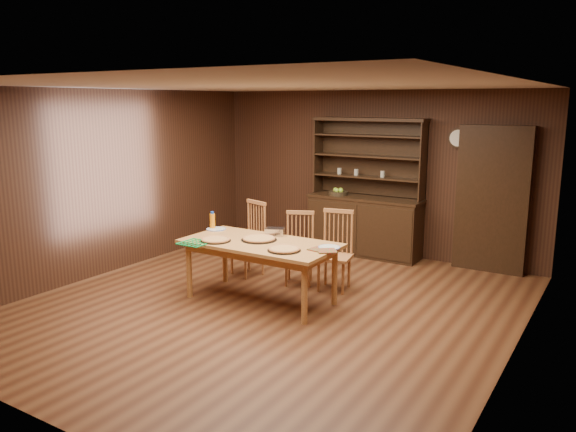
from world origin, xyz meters
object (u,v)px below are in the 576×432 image
Objects in this scene: dining_table at (260,248)px; juice_bottle at (212,221)px; chair_right at (336,247)px; chair_center at (299,245)px; china_hutch at (365,218)px; chair_left at (251,236)px.

juice_bottle is (-0.94, 0.25, 0.19)m from dining_table.
chair_right reaches higher than dining_table.
chair_center is 0.54m from chair_right.
china_hutch reaches higher than chair_left.
dining_table is at bearing -94.23° from china_hutch.
chair_right is at bearing -77.96° from china_hutch.
juice_bottle is at bearing 165.34° from dining_table.
dining_table is at bearing -32.06° from chair_left.
dining_table is 8.05× the size of juice_bottle.
chair_right is at bearing 58.55° from dining_table.
chair_left is 0.71m from juice_bottle.
chair_left is (-0.94, -1.80, -0.04)m from china_hutch.
china_hutch reaches higher than chair_right.
dining_table is at bearing -132.59° from chair_right.
china_hutch is 1.14× the size of dining_table.
chair_left is 4.44× the size of juice_bottle.
chair_left reaches higher than dining_table.
dining_table is at bearing -116.82° from chair_center.
chair_left is at bearing 71.73° from juice_bottle.
chair_center is (0.03, 0.88, -0.15)m from dining_table.
dining_table is 0.99m from juice_bottle.
china_hutch is at bearing 64.70° from juice_bottle.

